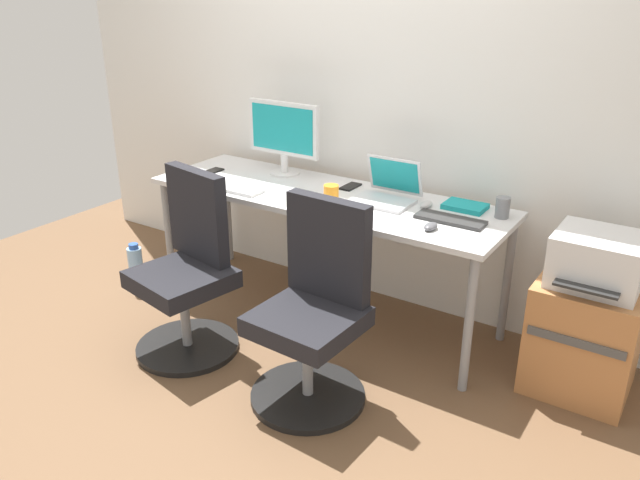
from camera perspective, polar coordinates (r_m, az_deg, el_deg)
The scene contains 19 objects.
ground_plane at distance 3.77m, azimuth 0.42°, elevation -6.45°, with size 5.28×5.28×0.00m, color brown.
back_wall at distance 3.68m, azimuth 4.01°, elevation 14.24°, with size 4.40×0.04×2.60m, color white.
desk at distance 3.50m, azimuth 0.45°, elevation 3.25°, with size 2.04×0.65×0.73m.
office_chair_left at distance 3.34m, azimuth -11.76°, elevation -2.88°, with size 0.54×0.54×0.94m.
office_chair_right at distance 2.89m, azimuth -0.49°, elevation -6.65°, with size 0.54×0.54×0.94m.
side_cabinet at distance 3.25m, azimuth 22.66°, elevation -8.01°, with size 0.46×0.45×0.55m.
printer at distance 3.08m, azimuth 23.75°, elevation -1.66°, with size 0.38×0.40×0.24m.
water_bottle_on_floor at distance 4.13m, azimuth -16.23°, elevation -2.42°, with size 0.09×0.09×0.31m.
desktop_monitor at distance 3.78m, azimuth -3.30°, elevation 9.59°, with size 0.48×0.18×0.43m.
open_laptop at distance 3.37m, azimuth 6.06°, elevation 4.43°, with size 0.31×0.29×0.22m.
keyboard_by_monitor at distance 3.57m, azimuth -7.74°, elevation 4.61°, with size 0.34×0.12×0.02m, color silver.
keyboard_by_laptop at distance 3.14m, azimuth 11.64°, elevation 1.81°, with size 0.34×0.12×0.02m, color #2D2D2D.
mouse_by_monitor at distance 3.02m, azimuth 9.94°, elevation 1.22°, with size 0.06×0.10×0.03m, color #515156.
mouse_by_laptop at distance 3.31m, azimuth 9.54°, elevation 3.20°, with size 0.06×0.10×0.03m, color #B7B7B7.
coffee_mug at distance 3.34m, azimuth 1.01°, elevation 4.21°, with size 0.08×0.08×0.09m, color orange.
pen_cup at distance 3.24m, azimuth 16.12°, elevation 2.83°, with size 0.07×0.07×0.10m, color slate.
phone_near_monitor at distance 3.93m, azimuth -9.68°, elevation 6.13°, with size 0.07×0.14×0.01m, color black.
phone_near_laptop at distance 3.59m, azimuth 2.75°, elevation 4.83°, with size 0.07×0.14×0.01m, color black.
notebook at distance 3.33m, azimuth 12.93°, elevation 2.98°, with size 0.21×0.15×0.03m, color teal.
Camera 1 is at (1.79, -2.77, 1.84)m, focal length 35.55 mm.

